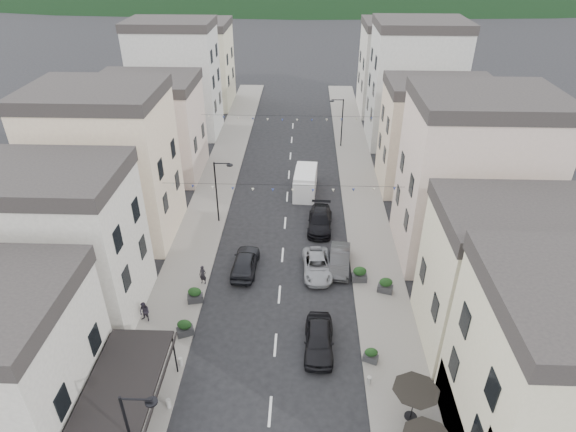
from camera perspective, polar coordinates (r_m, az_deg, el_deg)
name	(u,v)px	position (r m, az deg, el deg)	size (l,w,h in m)	color
sidewalk_left	(215,190)	(50.06, -8.67, 3.04)	(4.00, 76.00, 0.12)	slate
sidewalk_right	(361,193)	(49.56, 8.66, 2.74)	(4.00, 76.00, 0.12)	slate
boutique_awning	(127,385)	(27.50, -18.52, -18.42)	(3.77, 7.50, 3.28)	black
buildings_row_left	(154,114)	(54.49, -15.56, 11.59)	(10.20, 54.16, 14.00)	#AEAAA0
buildings_row_right	(430,119)	(52.48, 16.48, 10.95)	(10.20, 54.16, 14.50)	beige
streetlamp_left_near	(135,431)	(24.90, -17.72, -23.09)	(1.70, 0.56, 6.00)	black
streetlamp_left_far	(219,186)	(42.86, -8.18, 3.53)	(1.70, 0.56, 6.00)	black
streetlamp_right_far	(340,118)	(58.89, 6.18, 11.48)	(1.70, 0.56, 6.00)	black
bollards	(269,414)	(28.50, -2.23, -22.43)	(11.66, 10.26, 0.60)	gray
bunting_near	(283,189)	(37.80, -0.63, 3.23)	(19.00, 0.28, 0.62)	black
bunting_far	(290,119)	(52.46, 0.20, 11.44)	(19.00, 0.28, 0.62)	black
parked_car_a	(319,339)	(31.66, 3.68, -14.38)	(1.85, 4.60, 1.57)	black
parked_car_b	(340,260)	(38.36, 6.15, -5.20)	(1.54, 4.42, 1.45)	#333336
parked_car_c	(317,266)	(37.74, 3.46, -5.88)	(2.17, 4.71, 1.31)	gray
parked_car_d	(320,220)	(43.14, 3.81, -0.52)	(2.08, 5.12, 1.49)	black
parked_car_e	(245,262)	(37.95, -5.11, -5.46)	(1.87, 4.65, 1.59)	black
delivery_van	(305,181)	(48.64, 2.06, 4.11)	(2.46, 5.45, 2.55)	white
pedestrian_a	(203,275)	(36.90, -10.05, -6.89)	(0.57, 0.37, 1.56)	black
pedestrian_b	(145,312)	(34.66, -16.63, -10.84)	(0.75, 0.59, 1.55)	#241F2A
planter_la	(185,328)	(33.15, -12.14, -12.82)	(1.23, 0.98, 1.21)	#2A2B2D
planter_lb	(195,295)	(35.50, -10.98, -9.16)	(1.19, 0.81, 1.22)	#2C2C2F
planter_ra	(371,355)	(31.35, 9.80, -15.93)	(1.04, 0.80, 1.03)	#313234
planter_rb	(386,285)	(36.40, 11.48, -8.04)	(1.23, 0.90, 1.23)	#2E2E31
planter_rc	(360,274)	(37.06, 8.47, -6.84)	(1.16, 0.66, 1.28)	#2F2F31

